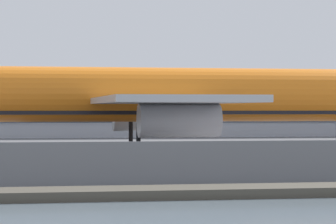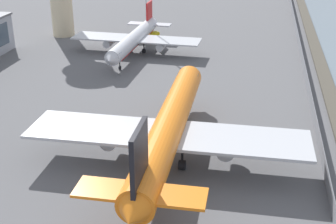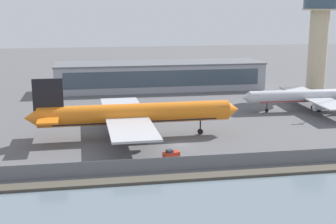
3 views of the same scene
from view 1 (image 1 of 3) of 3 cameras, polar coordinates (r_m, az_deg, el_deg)
name	(u,v)px [view 1 (image 1 of 3)]	position (r m, az deg, el deg)	size (l,w,h in m)	color
ground_plane	(297,165)	(63.38, 9.20, -3.80)	(500.00, 500.00, 0.00)	#565659
cargo_jet_orange	(161,97)	(67.88, -0.47, 1.09)	(49.10, 41.90, 14.33)	orange
baggage_tug	(287,163)	(53.72, 8.51, -3.67)	(3.53, 2.46, 1.80)	red
terminal_building	(200,106)	(131.90, 2.32, 0.44)	(74.26, 17.61, 9.78)	#9EA3AD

